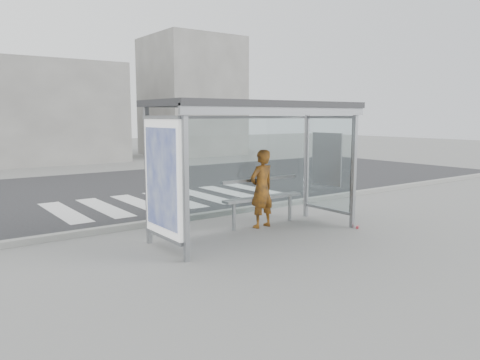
% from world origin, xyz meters
% --- Properties ---
extents(ground, '(80.00, 80.00, 0.00)m').
position_xyz_m(ground, '(0.00, 0.00, 0.00)').
color(ground, slate).
rests_on(ground, ground).
extents(road, '(30.00, 10.00, 0.01)m').
position_xyz_m(road, '(0.00, 7.00, 0.00)').
color(road, '#232325').
rests_on(road, ground).
extents(curb, '(30.00, 0.18, 0.12)m').
position_xyz_m(curb, '(0.00, 1.95, 0.06)').
color(curb, gray).
rests_on(curb, ground).
extents(crosswalk, '(6.55, 3.00, 0.00)m').
position_xyz_m(crosswalk, '(0.50, 4.50, 0.00)').
color(crosswalk, silver).
rests_on(crosswalk, ground).
extents(bus_shelter, '(4.25, 1.65, 2.62)m').
position_xyz_m(bus_shelter, '(-0.37, 0.06, 1.98)').
color(bus_shelter, gray).
rests_on(bus_shelter, ground).
extents(building_center, '(8.00, 5.00, 5.00)m').
position_xyz_m(building_center, '(0.00, 18.00, 2.50)').
color(building_center, slate).
rests_on(building_center, ground).
extents(building_right, '(5.00, 5.00, 7.00)m').
position_xyz_m(building_right, '(9.00, 18.00, 3.50)').
color(building_right, slate).
rests_on(building_right, ground).
extents(person, '(0.64, 0.45, 1.65)m').
position_xyz_m(person, '(0.47, 0.45, 0.83)').
color(person, orange).
rests_on(person, ground).
extents(bench, '(1.98, 0.24, 1.02)m').
position_xyz_m(bench, '(0.60, 0.58, 0.60)').
color(bench, gray).
rests_on(bench, ground).
extents(soda_can, '(0.13, 0.11, 0.06)m').
position_xyz_m(soda_can, '(2.01, -0.83, 0.03)').
color(soda_can, '#C03844').
rests_on(soda_can, ground).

